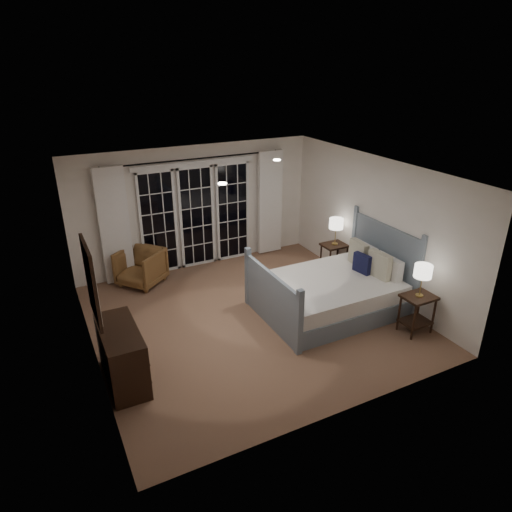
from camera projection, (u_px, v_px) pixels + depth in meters
name	position (u px, v px, depth m)	size (l,w,h in m)	color
floor	(250.00, 318.00, 7.71)	(5.00, 5.00, 0.00)	#8D634C
ceiling	(249.00, 172.00, 6.70)	(5.00, 5.00, 0.00)	white
wall_left	(84.00, 283.00, 6.17)	(0.02, 5.00, 2.50)	white
wall_right	(374.00, 226.00, 8.24)	(0.02, 5.00, 2.50)	white
wall_back	(196.00, 207.00, 9.25)	(5.00, 0.02, 2.50)	white
wall_front	(347.00, 327.00, 5.16)	(5.00, 0.02, 2.50)	white
french_doors	(197.00, 215.00, 9.28)	(2.50, 0.04, 2.20)	black
curtain_rod	(195.00, 159.00, 8.76)	(0.03, 0.03, 3.50)	black
curtain_left	(115.00, 226.00, 8.51)	(0.55, 0.10, 2.25)	white
curtain_right	(270.00, 203.00, 9.87)	(0.55, 0.10, 2.25)	white
downlight_a	(277.00, 160.00, 7.53)	(0.12, 0.12, 0.01)	white
downlight_b	(222.00, 184.00, 6.13)	(0.12, 0.12, 0.01)	white
bed	(333.00, 291.00, 7.86)	(2.36, 1.70, 1.38)	slate
nightstand_left	(417.00, 308.00, 7.18)	(0.50, 0.40, 0.64)	black
nightstand_right	(334.00, 254.00, 9.15)	(0.49, 0.39, 0.64)	black
lamp_left	(423.00, 272.00, 6.92)	(0.27, 0.27, 0.53)	#AD8F45
lamp_right	(336.00, 224.00, 8.89)	(0.28, 0.28, 0.54)	#AD8F45
armchair	(141.00, 267.00, 8.74)	(0.75, 0.78, 0.71)	brown
dresser	(122.00, 355.00, 6.08)	(0.48, 1.14, 0.81)	black
mirror	(91.00, 282.00, 5.52)	(0.05, 0.85, 1.00)	black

